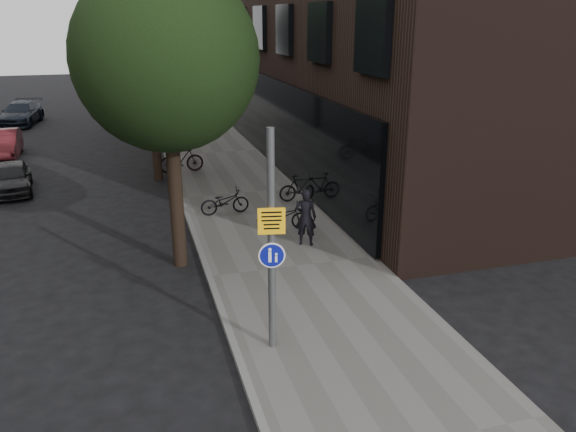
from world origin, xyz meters
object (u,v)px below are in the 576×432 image
object	(u,v)px
signpost	(272,243)
parked_bike_facade_near	(283,216)
parked_car_near	(12,177)
pedestrian	(306,217)

from	to	relation	value
signpost	parked_bike_facade_near	world-z (taller)	signpost
signpost	parked_bike_facade_near	size ratio (longest dim) A/B	2.73
parked_bike_facade_near	parked_car_near	bearing A→B (deg)	69.28
signpost	pedestrian	bearing A→B (deg)	75.99
pedestrian	parked_bike_facade_near	xyz separation A→B (m)	(-0.28, 1.38, -0.40)
parked_bike_facade_near	parked_car_near	size ratio (longest dim) A/B	0.48
pedestrian	parked_car_near	bearing A→B (deg)	-18.52
parked_car_near	pedestrian	bearing A→B (deg)	-50.28
signpost	pedestrian	distance (m)	5.42
signpost	pedestrian	world-z (taller)	signpost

